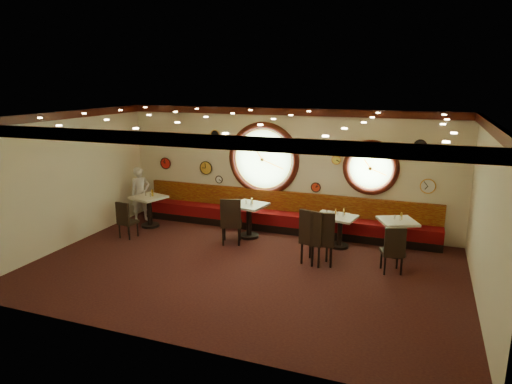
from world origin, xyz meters
name	(u,v)px	position (x,y,z in m)	size (l,w,h in m)	color
floor	(243,269)	(0.00, 0.00, 0.00)	(9.00, 6.00, 0.00)	black
ceiling	(242,117)	(0.00, 0.00, 3.20)	(9.00, 6.00, 0.02)	gold
wall_back	(285,170)	(0.00, 3.00, 1.60)	(9.00, 0.02, 3.20)	beige
wall_front	(164,244)	(0.00, -3.00, 1.60)	(9.00, 0.02, 3.20)	beige
wall_left	(67,180)	(-4.50, 0.00, 1.60)	(0.02, 6.00, 3.20)	beige
wall_right	(487,219)	(4.50, 0.00, 1.60)	(0.02, 6.00, 3.20)	beige
molding_back	(285,112)	(0.00, 2.95, 3.11)	(9.00, 0.10, 0.18)	#361009
molding_front	(160,139)	(0.00, -2.95, 3.11)	(9.00, 0.10, 0.18)	#361009
molding_left	(62,115)	(-4.45, 0.00, 3.11)	(0.10, 6.00, 0.18)	#361009
molding_right	(495,130)	(4.45, 0.00, 3.11)	(0.10, 6.00, 0.18)	#361009
banquette_base	(281,227)	(0.00, 2.72, 0.10)	(8.00, 0.55, 0.20)	black
banquette_seat	(281,218)	(0.00, 2.72, 0.35)	(8.00, 0.55, 0.30)	#5B070B
banquette_back	(284,201)	(0.00, 2.94, 0.75)	(8.00, 0.10, 0.55)	#5F0E07
porthole_left_glass	(264,159)	(-0.60, 3.00, 1.85)	(1.66, 1.66, 0.02)	#91CC7A
porthole_left_frame	(263,159)	(-0.60, 2.98, 1.85)	(1.98, 1.98, 0.18)	#361009
porthole_left_ring	(263,159)	(-0.60, 2.95, 1.85)	(1.61, 1.61, 0.03)	gold
porthole_right_glass	(371,168)	(2.20, 3.00, 1.80)	(1.10, 1.10, 0.02)	#91CC7A
porthole_right_frame	(371,168)	(2.20, 2.98, 1.80)	(1.38, 1.38, 0.18)	#361009
porthole_right_ring	(371,168)	(2.20, 2.95, 1.80)	(1.09, 1.09, 0.03)	gold
wall_clock_0	(215,134)	(-2.00, 2.96, 2.45)	(0.24, 0.24, 0.03)	black
wall_clock_1	(336,160)	(1.35, 2.96, 1.95)	(0.22, 0.22, 0.03)	#EAE24E
wall_clock_2	(206,168)	(-2.30, 2.96, 1.50)	(0.36, 0.36, 0.03)	gold
wall_clock_3	(316,187)	(0.85, 2.96, 1.20)	(0.24, 0.24, 0.03)	red
wall_clock_4	(420,146)	(3.30, 2.96, 2.40)	(0.28, 0.28, 0.03)	black
wall_clock_5	(166,163)	(-3.60, 2.96, 1.55)	(0.32, 0.32, 0.03)	red
wall_clock_6	(219,179)	(-1.90, 2.96, 1.20)	(0.20, 0.20, 0.03)	white
wall_clock_7	(428,186)	(3.55, 2.96, 1.45)	(0.34, 0.34, 0.03)	white
table_a	(149,208)	(-3.46, 1.80, 0.54)	(0.96, 0.96, 0.85)	black
table_b	(249,216)	(-0.61, 1.94, 0.55)	(0.93, 0.93, 0.87)	black
table_c	(331,226)	(1.45, 2.07, 0.49)	(0.78, 0.78, 0.77)	black
table_d	(340,228)	(1.68, 2.02, 0.48)	(0.81, 0.81, 0.76)	black
table_e	(397,233)	(2.97, 1.95, 0.53)	(1.01, 1.01, 0.84)	black
chair_a	(125,218)	(-3.49, 0.78, 0.54)	(0.44, 0.44, 0.59)	black
chair_b	(231,218)	(-0.82, 1.30, 0.66)	(0.62, 0.62, 0.72)	black
chair_c	(313,233)	(1.31, 0.76, 0.71)	(0.62, 0.62, 0.76)	black
chair_d	(322,235)	(1.51, 0.78, 0.69)	(0.60, 0.60, 0.75)	black
chair_e	(393,247)	(2.97, 0.87, 0.58)	(0.54, 0.54, 0.63)	black
condiment_a_salt	(146,194)	(-3.58, 1.83, 0.90)	(0.04, 0.04, 0.10)	#BABABF
condiment_b_salt	(246,202)	(-0.69, 1.94, 0.91)	(0.03, 0.03, 0.09)	#BBBABF
condiment_c_salt	(327,212)	(1.34, 2.06, 0.82)	(0.04, 0.04, 0.11)	silver
condiment_d_salt	(338,214)	(1.59, 2.10, 0.81)	(0.03, 0.03, 0.09)	silver
condiment_a_pepper	(150,195)	(-3.39, 1.77, 0.90)	(0.03, 0.03, 0.09)	silver
condiment_b_pepper	(251,203)	(-0.53, 1.88, 0.93)	(0.04, 0.04, 0.11)	silver
condiment_c_pepper	(333,213)	(1.50, 2.03, 0.82)	(0.04, 0.04, 0.10)	silver
condiment_d_pepper	(343,214)	(1.74, 2.04, 0.82)	(0.04, 0.04, 0.11)	silver
condiment_a_bottle	(152,193)	(-3.38, 1.86, 0.94)	(0.06, 0.06, 0.18)	gold
condiment_b_bottle	(252,201)	(-0.55, 1.98, 0.94)	(0.04, 0.04, 0.14)	gold
condiment_c_bottle	(336,211)	(1.53, 2.17, 0.84)	(0.04, 0.04, 0.14)	#C6832E
condiment_d_bottle	(344,212)	(1.73, 2.16, 0.85)	(0.06, 0.06, 0.18)	#C3832E
condiment_e_salt	(395,217)	(2.90, 2.00, 0.89)	(0.04, 0.04, 0.10)	silver
condiment_e_pepper	(400,218)	(3.03, 1.92, 0.90)	(0.04, 0.04, 0.11)	silver
condiment_e_bottle	(401,216)	(3.04, 2.01, 0.92)	(0.05, 0.05, 0.16)	gold
waiter	(140,194)	(-4.00, 2.20, 0.77)	(0.56, 0.37, 1.54)	silver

